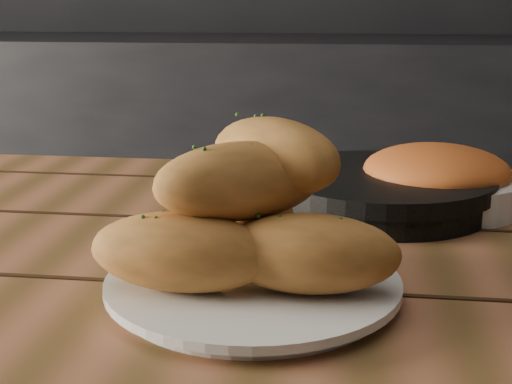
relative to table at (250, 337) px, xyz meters
name	(u,v)px	position (x,y,z in m)	size (l,w,h in m)	color
counter	(115,184)	(-0.62, 1.38, -0.20)	(2.80, 0.60, 0.90)	black
table	(250,337)	(0.00, 0.00, 0.00)	(1.55, 0.84, 0.75)	#925637
plate	(253,286)	(0.02, -0.12, 0.11)	(0.26, 0.26, 0.02)	white
bread_rolls	(252,213)	(0.02, -0.11, 0.17)	(0.26, 0.20, 0.14)	#C97937
skillet	(383,190)	(0.14, 0.18, 0.12)	(0.41, 0.28, 0.05)	black
bowl	(436,179)	(0.21, 0.20, 0.13)	(0.22, 0.22, 0.08)	white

